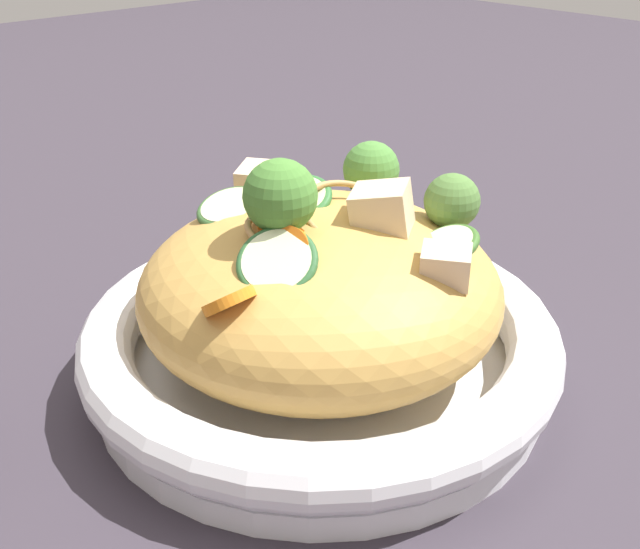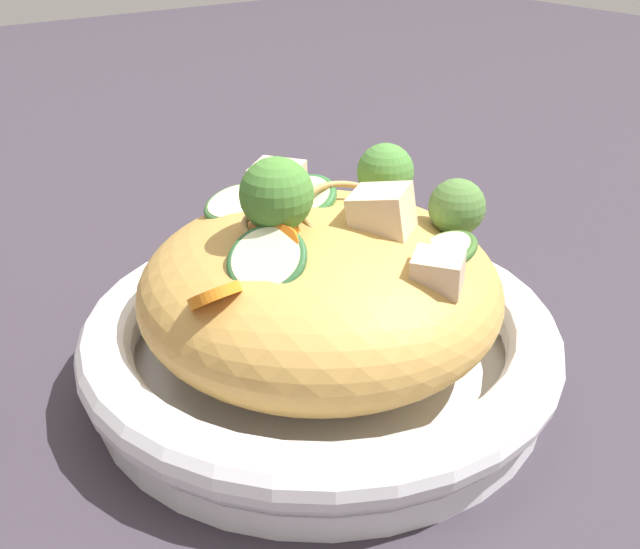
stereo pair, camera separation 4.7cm
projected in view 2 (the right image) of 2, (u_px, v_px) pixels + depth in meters
name	position (u px, v px, depth m)	size (l,w,h in m)	color
ground_plane	(320.00, 376.00, 0.50)	(3.00, 3.00, 0.00)	#332D36
serving_bowl	(320.00, 343.00, 0.49)	(0.30, 0.30, 0.05)	white
noodle_heap	(320.00, 288.00, 0.47)	(0.22, 0.22, 0.11)	#C19247
broccoli_florets	(359.00, 191.00, 0.47)	(0.13, 0.17, 0.07)	#97B769
carrot_coins	(260.00, 252.00, 0.42)	(0.06, 0.09, 0.04)	orange
zucchini_slices	(304.00, 226.00, 0.45)	(0.17, 0.15, 0.03)	beige
chicken_chunks	(340.00, 208.00, 0.48)	(0.20, 0.05, 0.05)	beige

